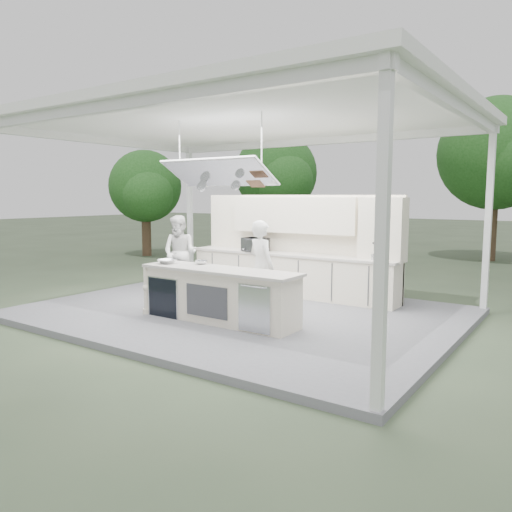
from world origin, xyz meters
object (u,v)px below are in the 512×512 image
Objects in this scene: back_counter at (290,274)px; sous_chef at (180,253)px; head_chef at (261,267)px; demo_island at (218,295)px.

sous_chef is (-2.45, -0.98, 0.41)m from back_counter.
head_chef reaches higher than back_counter.
sous_chef is (-2.94, 0.92, -0.00)m from head_chef.
head_chef is 3.08m from sous_chef.
head_chef reaches higher than demo_island.
demo_island is 0.61× the size of back_counter.
head_chef is (0.31, 0.92, 0.41)m from demo_island.
sous_chef reaches higher than back_counter.
head_chef is 1.00× the size of sous_chef.
head_chef is at bearing -75.54° from back_counter.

